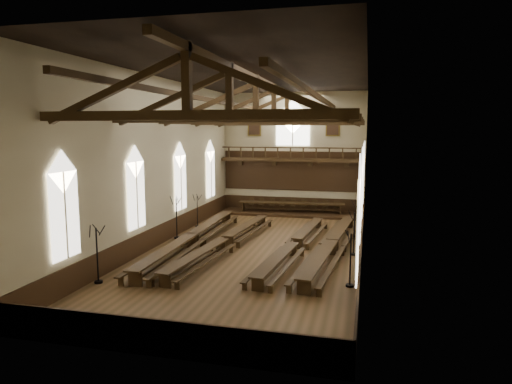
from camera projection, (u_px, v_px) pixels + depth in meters
ground at (256, 249)px, 26.48m from camera, size 26.00×26.00×0.00m
room_walls at (256, 138)px, 25.61m from camera, size 26.00×26.00×26.00m
wainscot_band at (256, 239)px, 26.40m from camera, size 12.00×26.00×1.20m
side_windows at (256, 186)px, 25.97m from camera, size 11.85×19.80×4.50m
end_window at (293, 126)px, 37.91m from camera, size 2.80×0.12×3.80m
minstrels_gallery at (292, 166)px, 38.13m from camera, size 11.80×1.24×3.70m
portraits at (293, 127)px, 37.93m from camera, size 7.75×0.09×1.45m
roof_trusses at (256, 106)px, 25.37m from camera, size 11.70×25.70×2.80m
refectory_row_a at (192, 237)px, 27.04m from camera, size 1.82×15.11×0.82m
refectory_row_b at (225, 240)px, 26.38m from camera, size 2.09×14.42×0.74m
refectory_row_c at (295, 243)px, 25.79m from camera, size 1.98×14.06×0.70m
refectory_row_d at (332, 243)px, 25.65m from camera, size 2.22×14.77×0.78m
dais at (291, 213)px, 37.40m from camera, size 11.40×2.85×0.19m
high_table at (291, 204)px, 37.29m from camera, size 8.67×1.52×0.81m
high_chairs at (293, 204)px, 38.11m from camera, size 7.64×0.45×0.94m
candelabrum_left_near at (98, 265)px, 20.57m from camera, size 0.73×0.83×2.70m
candelabrum_left_mid at (177, 226)px, 29.04m from camera, size 0.83×0.77×2.73m
candelabrum_left_far at (197, 217)px, 32.55m from camera, size 0.70×0.69×2.36m
candelabrum_right_near at (350, 270)px, 20.10m from camera, size 0.73×0.78×2.55m
candelabrum_right_mid at (354, 242)px, 25.20m from camera, size 0.76×0.71×2.52m
candelabrum_right_far at (356, 226)px, 29.49m from camera, size 0.74×0.69×2.43m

